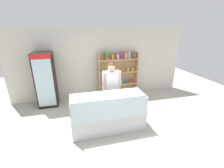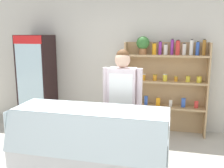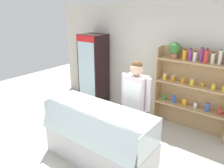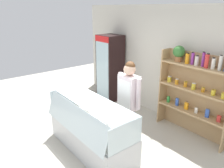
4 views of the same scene
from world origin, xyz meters
name	(u,v)px [view 4 (image 4 of 4)]	position (x,y,z in m)	size (l,w,h in m)	color
ground_plane	(97,156)	(0.00, 0.00, 0.00)	(12.00, 12.00, 0.00)	#B7B2A3
back_wall	(178,66)	(0.00, 2.32, 1.35)	(6.80, 0.10, 2.70)	beige
drinks_fridge	(110,68)	(-2.02, 1.91, 0.95)	(0.65, 0.58, 1.90)	black
shelving_unit	(194,87)	(0.59, 2.06, 1.07)	(1.56, 0.29, 1.88)	tan
deli_display_case	(91,135)	(-0.24, 0.05, 0.31)	(1.95, 0.79, 1.01)	silver
shop_clerk	(129,97)	(0.04, 0.75, 1.01)	(0.59, 0.25, 1.71)	#2D2D38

